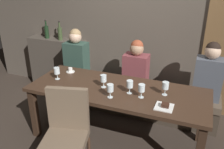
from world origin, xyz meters
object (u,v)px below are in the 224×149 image
wine_glass_center_back (57,71)px  dessert_plate (165,106)px  wine_bottle_pale_label (60,33)px  wine_glass_near_right (142,88)px  banquette_bench (133,99)px  wine_glass_near_left (110,88)px  chair_near_side (66,129)px  wine_glass_end_right (103,79)px  dining_table (117,95)px  wine_glass_far_left (130,84)px  diner_far_end (209,73)px  diner_redhead (76,55)px  diner_bearded (136,65)px  wine_bottle_dark_red (47,32)px  wine_glass_center_front (165,86)px  espresso_cup (70,70)px

wine_glass_center_back → dessert_plate: size_ratio=0.86×
wine_bottle_pale_label → wine_glass_near_right: bearing=-32.1°
banquette_bench → dessert_plate: bearing=-56.2°
dessert_plate → wine_glass_near_left: bearing=-179.2°
chair_near_side → wine_glass_end_right: bearing=80.1°
wine_bottle_pale_label → dining_table: bearing=-35.0°
wine_glass_end_right → wine_glass_far_left: bearing=-5.1°
diner_far_end → wine_glass_near_left: diner_far_end is taller
diner_redhead → wine_glass_near_right: 1.54m
chair_near_side → diner_bearded: bearing=77.5°
wine_glass_near_left → diner_bearded: bearing=88.5°
wine_glass_far_left → diner_far_end: bearing=42.5°
wine_glass_far_left → wine_glass_end_right: size_ratio=1.00×
diner_bearded → dessert_plate: bearing=-58.0°
diner_far_end → wine_glass_near_left: (-1.03, -0.96, 0.03)m
wine_bottle_dark_red → wine_glass_far_left: (1.91, -1.08, -0.21)m
wine_glass_end_right → wine_glass_center_front: (0.74, 0.08, -0.00)m
chair_near_side → diner_bearded: 1.50m
banquette_bench → dessert_plate: (0.62, -0.92, 0.53)m
chair_near_side → wine_bottle_pale_label: 2.14m
wine_glass_center_back → diner_redhead: bearing=99.7°
wine_glass_near_left → espresso_cup: bearing=149.4°
espresso_cup → wine_glass_end_right: bearing=-22.9°
diner_redhead → espresso_cup: diner_redhead is taller
wine_glass_near_left → dining_table: bearing=89.8°
banquette_bench → espresso_cup: espresso_cup is taller
diner_bearded → wine_glass_far_left: 0.80m
diner_far_end → wine_glass_end_right: size_ratio=4.87×
banquette_bench → wine_glass_near_right: wine_glass_near_right is taller
wine_bottle_pale_label → wine_glass_end_right: (1.27, -1.03, -0.21)m
wine_bottle_pale_label → wine_glass_near_left: wine_bottle_pale_label is taller
diner_bearded → dessert_plate: diner_bearded is taller
banquette_bench → wine_bottle_dark_red: bearing=169.4°
diner_redhead → chair_near_side: bearing=-64.9°
diner_redhead → wine_glass_far_left: diner_redhead is taller
wine_glass_near_left → espresso_cup: (-0.81, 0.48, -0.09)m
wine_bottle_pale_label → wine_glass_center_back: bearing=-59.9°
diner_bearded → wine_glass_center_back: bearing=-139.0°
wine_glass_near_left → wine_glass_center_back: same height
diner_far_end → dining_table: bearing=-144.7°
wine_bottle_dark_red → diner_far_end: bearing=-6.1°
dining_table → diner_redhead: bearing=143.7°
diner_far_end → wine_bottle_dark_red: size_ratio=2.45×
wine_glass_near_right → wine_glass_far_left: bearing=163.0°
wine_bottle_dark_red → wine_glass_near_right: wine_bottle_dark_red is taller
diner_far_end → wine_glass_center_front: 0.81m
espresso_cup → dessert_plate: 1.50m
wine_glass_end_right → dessert_plate: bearing=-14.2°
dining_table → diner_redhead: 1.22m
wine_glass_far_left → espresso_cup: 1.03m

